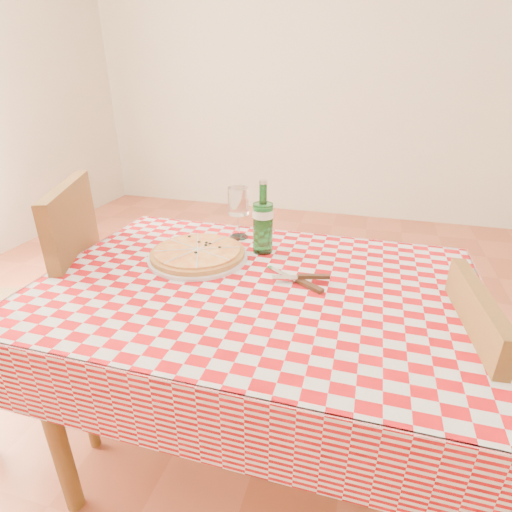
{
  "coord_description": "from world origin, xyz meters",
  "views": [
    {
      "loc": [
        0.29,
        -1.01,
        1.33
      ],
      "look_at": [
        -0.02,
        0.06,
        0.82
      ],
      "focal_mm": 28.0,
      "sensor_mm": 36.0,
      "label": 1
    }
  ],
  "objects_px": {
    "dining_table": "(257,311)",
    "water_bottle": "(263,217)",
    "wine_glass": "(238,213)",
    "chair_far": "(55,297)",
    "pizza_plate": "(198,253)",
    "chair_near": "(487,413)"
  },
  "relations": [
    {
      "from": "wine_glass",
      "to": "dining_table",
      "type": "bearing_deg",
      "value": -63.3
    },
    {
      "from": "chair_near",
      "to": "chair_far",
      "type": "height_order",
      "value": "chair_far"
    },
    {
      "from": "chair_far",
      "to": "wine_glass",
      "type": "distance_m",
      "value": 0.76
    },
    {
      "from": "water_bottle",
      "to": "chair_far",
      "type": "bearing_deg",
      "value": -164.66
    },
    {
      "from": "pizza_plate",
      "to": "wine_glass",
      "type": "relative_size",
      "value": 1.74
    },
    {
      "from": "water_bottle",
      "to": "chair_near",
      "type": "bearing_deg",
      "value": -22.26
    },
    {
      "from": "chair_near",
      "to": "wine_glass",
      "type": "height_order",
      "value": "wine_glass"
    },
    {
      "from": "dining_table",
      "to": "pizza_plate",
      "type": "height_order",
      "value": "pizza_plate"
    },
    {
      "from": "water_bottle",
      "to": "wine_glass",
      "type": "bearing_deg",
      "value": 139.91
    },
    {
      "from": "pizza_plate",
      "to": "water_bottle",
      "type": "bearing_deg",
      "value": 30.74
    },
    {
      "from": "dining_table",
      "to": "chair_near",
      "type": "relative_size",
      "value": 1.4
    },
    {
      "from": "chair_near",
      "to": "chair_far",
      "type": "bearing_deg",
      "value": 170.65
    },
    {
      "from": "chair_far",
      "to": "chair_near",
      "type": "bearing_deg",
      "value": 153.48
    },
    {
      "from": "water_bottle",
      "to": "pizza_plate",
      "type": "bearing_deg",
      "value": -149.26
    },
    {
      "from": "chair_far",
      "to": "water_bottle",
      "type": "relative_size",
      "value": 3.88
    },
    {
      "from": "chair_near",
      "to": "water_bottle",
      "type": "xyz_separation_m",
      "value": [
        -0.71,
        0.29,
        0.39
      ]
    },
    {
      "from": "dining_table",
      "to": "water_bottle",
      "type": "bearing_deg",
      "value": 100.94
    },
    {
      "from": "water_bottle",
      "to": "wine_glass",
      "type": "relative_size",
      "value": 1.32
    },
    {
      "from": "chair_far",
      "to": "water_bottle",
      "type": "height_order",
      "value": "water_bottle"
    },
    {
      "from": "chair_far",
      "to": "water_bottle",
      "type": "distance_m",
      "value": 0.84
    },
    {
      "from": "dining_table",
      "to": "pizza_plate",
      "type": "xyz_separation_m",
      "value": [
        -0.24,
        0.11,
        0.12
      ]
    },
    {
      "from": "dining_table",
      "to": "wine_glass",
      "type": "xyz_separation_m",
      "value": [
        -0.17,
        0.33,
        0.2
      ]
    }
  ]
}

